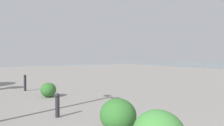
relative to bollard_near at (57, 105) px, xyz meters
The scene contains 4 objects.
bollard_near is the anchor object (origin of this frame).
bollard_mid 5.51m from the bollard_near, ahead, with size 0.13×0.13×0.80m.
shrub_low 2.06m from the bollard_near, 157.98° to the right, with size 0.89×0.80×0.76m.
shrub_round 3.30m from the bollard_near, 11.68° to the right, with size 0.71×0.64×0.60m.
Camera 1 is at (-1.81, 1.22, 1.72)m, focal length 36.69 mm.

